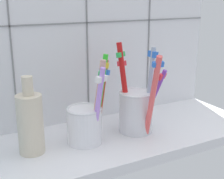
% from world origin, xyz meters
% --- Properties ---
extents(counter_slab, '(0.64, 0.22, 0.02)m').
position_xyz_m(counter_slab, '(0.00, 0.00, 0.01)').
color(counter_slab, silver).
rests_on(counter_slab, ground).
extents(tile_wall_back, '(0.64, 0.02, 0.45)m').
position_xyz_m(tile_wall_back, '(-0.00, 0.12, 0.23)').
color(tile_wall_back, white).
rests_on(tile_wall_back, ground).
extents(toothbrush_cup_left, '(0.10, 0.08, 0.17)m').
position_xyz_m(toothbrush_cup_left, '(-0.05, -0.00, 0.07)').
color(toothbrush_cup_left, white).
rests_on(toothbrush_cup_left, counter_slab).
extents(toothbrush_cup_right, '(0.07, 0.15, 0.19)m').
position_xyz_m(toothbrush_cup_right, '(0.06, -0.00, 0.07)').
color(toothbrush_cup_right, silver).
rests_on(toothbrush_cup_right, counter_slab).
extents(ceramic_vase, '(0.05, 0.05, 0.14)m').
position_xyz_m(ceramic_vase, '(-0.16, 0.01, 0.08)').
color(ceramic_vase, beige).
rests_on(ceramic_vase, counter_slab).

